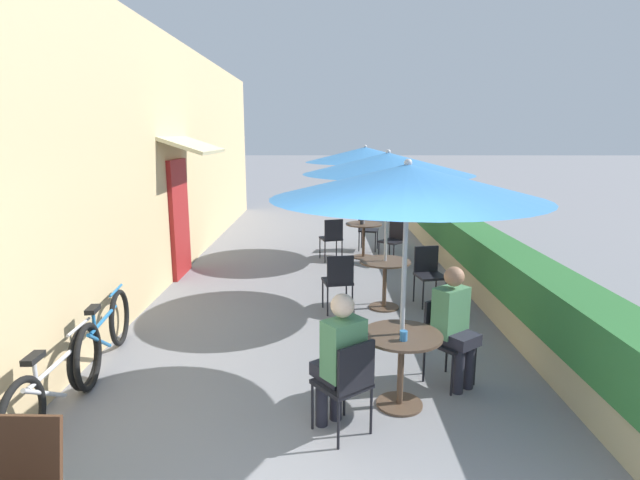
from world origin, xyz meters
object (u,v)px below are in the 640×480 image
object	(u,v)px
cafe_chair_mid_left	(339,278)
seated_patron_near_left	(339,356)
cafe_chair_mid_right	(429,270)
bicycle_leaning	(56,383)
cafe_chair_near_left	(348,380)
cafe_chair_far_left	(365,227)
bicycle_second	(105,334)
patio_table_far	(364,233)
cafe_chair_far_right	(332,236)
coffee_cup_near	(404,336)
seated_patron_near_right	(454,322)
patio_umbrella_far	(365,155)
cafe_chair_near_right	(445,334)
patio_table_near	(401,355)
patio_umbrella_mid	(388,164)
coffee_cup_far	(362,222)
patio_umbrella_near	(407,182)
patio_table_mid	(385,274)
cafe_chair_far_back	(394,238)

from	to	relation	value
cafe_chair_mid_left	seated_patron_near_left	bearing A→B (deg)	-102.83
cafe_chair_mid_right	bicycle_leaning	world-z (taller)	cafe_chair_mid_right
cafe_chair_near_left	cafe_chair_far_left	world-z (taller)	same
cafe_chair_mid_left	cafe_chair_mid_right	world-z (taller)	same
bicycle_leaning	bicycle_second	world-z (taller)	bicycle_second
patio_table_far	cafe_chair_far_right	xyz separation A→B (m)	(-0.66, -0.28, 0.00)
cafe_chair_mid_left	bicycle_second	size ratio (longest dim) A/B	0.49
seated_patron_near_left	cafe_chair_far_left	world-z (taller)	seated_patron_near_left
coffee_cup_near	bicycle_second	bearing A→B (deg)	162.53
seated_patron_near_right	cafe_chair_far_right	xyz separation A→B (m)	(-1.14, 5.14, -0.17)
cafe_chair_mid_right	patio_umbrella_far	xyz separation A→B (m)	(-0.75, 2.88, 1.61)
seated_patron_near_left	cafe_chair_mid_left	world-z (taller)	seated_patron_near_left
cafe_chair_near_right	patio_table_near	bearing A→B (deg)	6.11
seated_patron_near_right	patio_umbrella_mid	distance (m)	2.77
coffee_cup_far	seated_patron_near_left	bearing A→B (deg)	-96.01
coffee_cup_far	patio_table_near	bearing A→B (deg)	-90.55
cafe_chair_near_left	coffee_cup_far	xyz separation A→B (m)	(0.58, 6.23, 0.25)
patio_umbrella_near	cafe_chair_mid_right	size ratio (longest dim) A/B	2.76
cafe_chair_far_left	coffee_cup_far	size ratio (longest dim) A/B	9.67
seated_patron_near_left	patio_table_near	bearing A→B (deg)	-2.83
patio_table_far	bicycle_second	distance (m)	5.96
coffee_cup_far	patio_umbrella_near	bearing A→B (deg)	-90.55
patio_umbrella_near	cafe_chair_far_left	xyz separation A→B (m)	(0.20, 6.54, -1.61)
cafe_chair_mid_left	coffee_cup_far	xyz separation A→B (m)	(0.56, 3.22, 0.25)
cafe_chair_near_left	bicycle_second	distance (m)	2.95
cafe_chair_mid_left	bicycle_leaning	xyz separation A→B (m)	(-2.62, -2.75, -0.17)
patio_table_near	seated_patron_near_right	distance (m)	0.74
patio_table_mid	bicycle_leaning	xyz separation A→B (m)	(-3.30, -2.97, -0.17)
cafe_chair_near_right	cafe_chair_mid_left	distance (m)	2.27
cafe_chair_near_right	coffee_cup_near	world-z (taller)	cafe_chair_near_right
coffee_cup_near	patio_table_far	world-z (taller)	coffee_cup_near
patio_umbrella_far	seated_patron_near_left	bearing A→B (deg)	-96.42
coffee_cup_near	patio_umbrella_mid	bearing A→B (deg)	86.31
coffee_cup_near	patio_umbrella_far	world-z (taller)	patio_umbrella_far
cafe_chair_far_left	bicycle_second	bearing A→B (deg)	-17.24
patio_table_near	patio_umbrella_near	xyz separation A→B (m)	(-0.00, 0.00, 1.61)
seated_patron_near_right	patio_table_far	distance (m)	5.45
cafe_chair_far_right	coffee_cup_far	bearing A→B (deg)	0.49
patio_table_near	cafe_chair_far_left	world-z (taller)	cafe_chair_far_left
cafe_chair_far_right	coffee_cup_far	world-z (taller)	cafe_chair_far_right
patio_umbrella_near	coffee_cup_far	xyz separation A→B (m)	(0.05, 5.73, -1.36)
cafe_chair_near_left	coffee_cup_near	size ratio (longest dim) A/B	9.67
patio_umbrella_near	seated_patron_near_left	distance (m)	1.61
patio_table_near	patio_umbrella_near	size ratio (longest dim) A/B	0.31
cafe_chair_near_left	cafe_chair_mid_left	world-z (taller)	same
coffee_cup_near	cafe_chair_far_left	distance (m)	6.69
cafe_chair_far_back	cafe_chair_near_left	bearing A→B (deg)	121.65
patio_umbrella_near	patio_table_mid	distance (m)	3.18
seated_patron_near_right	patio_table_mid	xyz separation A→B (m)	(-0.41, 2.33, -0.17)
coffee_cup_far	patio_umbrella_mid	bearing A→B (deg)	-87.68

